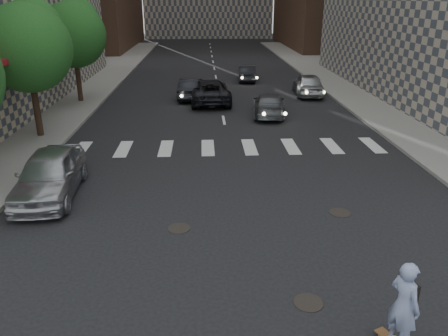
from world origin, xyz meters
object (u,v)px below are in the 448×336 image
at_px(silver_sedan, 50,174).
at_px(traffic_car_b, 269,105).
at_px(tree_c, 74,31).
at_px(skateboarder, 404,305).
at_px(traffic_car_d, 308,84).
at_px(traffic_car_a, 191,88).
at_px(tree_b, 28,44).
at_px(traffic_car_c, 209,91).
at_px(traffic_car_e, 247,73).

height_order(silver_sedan, traffic_car_b, silver_sedan).
height_order(tree_c, skateboarder, tree_c).
distance_m(tree_c, traffic_car_d, 16.49).
bearing_deg(traffic_car_b, traffic_car_d, -115.85).
height_order(tree_c, traffic_car_a, tree_c).
distance_m(tree_b, traffic_car_d, 19.03).
bearing_deg(traffic_car_c, traffic_car_d, -166.41).
distance_m(skateboarder, traffic_car_e, 30.80).
xyz_separation_m(tree_c, traffic_car_a, (7.45, 0.86, -3.93)).
bearing_deg(tree_c, traffic_car_e, 32.45).
xyz_separation_m(tree_b, silver_sedan, (2.75, -7.24, -3.82)).
relative_size(traffic_car_d, traffic_car_e, 1.18).
height_order(silver_sedan, traffic_car_c, silver_sedan).
relative_size(silver_sedan, traffic_car_a, 1.11).
bearing_deg(skateboarder, tree_c, 94.63).
bearing_deg(traffic_car_a, silver_sedan, 78.36).
bearing_deg(traffic_car_a, tree_c, 11.25).
height_order(silver_sedan, traffic_car_e, silver_sedan).
xyz_separation_m(tree_c, silver_sedan, (2.75, -15.24, -3.82)).
xyz_separation_m(tree_b, traffic_car_a, (7.45, 8.86, -3.93)).
height_order(traffic_car_b, traffic_car_c, traffic_car_c).
bearing_deg(silver_sedan, traffic_car_e, 64.59).
relative_size(skateboarder, traffic_car_a, 0.47).
xyz_separation_m(traffic_car_c, traffic_car_d, (7.24, 2.11, 0.02)).
height_order(skateboarder, traffic_car_a, skateboarder).
height_order(traffic_car_d, traffic_car_e, traffic_car_d).
bearing_deg(traffic_car_b, traffic_car_a, -39.23).
distance_m(silver_sedan, traffic_car_d, 21.42).
bearing_deg(traffic_car_b, skateboarder, 96.62).
relative_size(tree_b, traffic_car_a, 1.52).
xyz_separation_m(skateboarder, traffic_car_e, (-0.07, 30.80, -0.42)).
bearing_deg(traffic_car_b, tree_b, 24.53).
xyz_separation_m(skateboarder, traffic_car_c, (-3.41, 22.66, -0.29)).
relative_size(tree_b, traffic_car_b, 1.45).
height_order(tree_b, skateboarder, tree_b).
height_order(tree_c, traffic_car_e, tree_c).
xyz_separation_m(traffic_car_d, traffic_car_e, (-3.90, 6.03, -0.14)).
distance_m(tree_b, traffic_car_b, 13.44).
distance_m(tree_c, skateboarder, 26.36).
height_order(skateboarder, traffic_car_c, skateboarder).
height_order(tree_b, traffic_car_e, tree_b).
height_order(tree_c, silver_sedan, tree_c).
relative_size(tree_c, traffic_car_c, 1.18).
height_order(tree_c, traffic_car_d, tree_c).
relative_size(silver_sedan, traffic_car_d, 1.03).
xyz_separation_m(skateboarder, traffic_car_a, (-4.67, 24.00, -0.36)).
xyz_separation_m(silver_sedan, traffic_car_c, (5.96, 14.76, -0.04)).
distance_m(tree_b, traffic_car_c, 12.14).
distance_m(tree_c, traffic_car_e, 14.83).
bearing_deg(traffic_car_d, skateboarder, 86.37).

